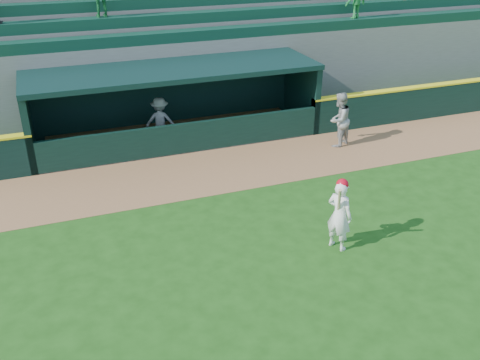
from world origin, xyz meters
The scene contains 7 objects.
ground centered at (0.00, 0.00, 0.00)m, with size 120.00×120.00×0.00m, color #1B4912.
warning_track centered at (0.00, 4.90, 0.01)m, with size 40.00×3.00×0.01m, color #92613A.
dugout_player_front centered at (4.82, 5.34, 0.89)m, with size 0.87×0.68×1.79m, color #9F9F9A.
dugout_player_inside centered at (-0.56, 7.57, 0.78)m, with size 1.01×0.58×1.56m, color #979893.
dugout centered at (0.00, 8.00, 1.36)m, with size 9.40×2.80×2.46m.
stands centered at (0.00, 12.56, 2.40)m, with size 34.50×6.29×7.54m.
batter_at_plate centered at (1.78, 0.03, 0.88)m, with size 0.66×0.81×1.76m.
Camera 1 is at (-3.89, -8.83, 6.85)m, focal length 40.00 mm.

